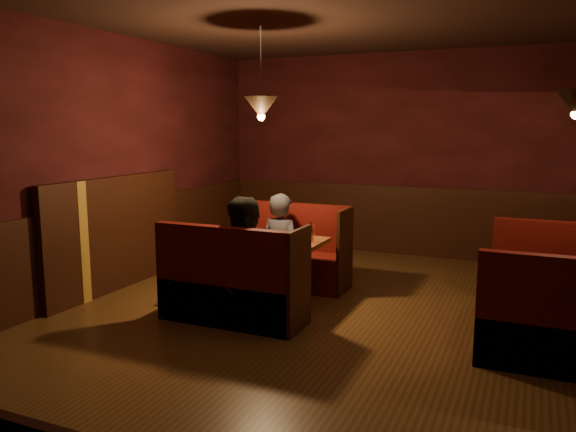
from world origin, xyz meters
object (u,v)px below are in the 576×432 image
at_px(main_bench_near, 231,292).
at_px(main_bench_far, 292,259).
at_px(second_bench_far, 561,287).
at_px(main_table, 263,254).
at_px(second_table, 562,286).
at_px(diner_a, 281,226).
at_px(second_bench_near, 568,335).
at_px(diner_b, 248,242).

bearing_deg(main_bench_near, main_bench_far, 90.00).
distance_m(main_bench_far, second_bench_far, 2.87).
height_order(main_table, second_table, main_table).
xyz_separation_m(second_table, second_bench_far, (0.03, 0.70, -0.20)).
distance_m(main_bench_far, main_bench_near, 1.45).
relative_size(main_bench_near, diner_a, 0.96).
height_order(main_bench_far, second_bench_far, main_bench_far).
bearing_deg(second_bench_near, diner_a, 157.68).
xyz_separation_m(second_bench_near, diner_a, (-2.94, 1.20, 0.43)).
distance_m(main_bench_near, diner_a, 1.36).
height_order(diner_a, diner_b, diner_b).
bearing_deg(diner_a, main_table, 107.85).
relative_size(main_bench_far, diner_b, 0.90).
relative_size(main_table, main_bench_far, 0.91).
relative_size(main_bench_far, main_bench_near, 1.00).
xyz_separation_m(main_bench_far, diner_b, (0.13, -1.34, 0.47)).
bearing_deg(second_bench_far, main_bench_far, -179.24).
height_order(main_bench_near, diner_b, diner_b).
bearing_deg(main_bench_far, main_table, -91.12).
height_order(second_bench_far, second_bench_near, same).
relative_size(main_bench_near, diner_b, 0.90).
distance_m(main_table, diner_a, 0.60).
xyz_separation_m(main_table, second_bench_near, (2.89, -0.64, -0.23)).
relative_size(main_table, second_bench_far, 0.98).
bearing_deg(diner_a, diner_b, 112.21).
xyz_separation_m(second_bench_far, second_bench_near, (0.00, -1.41, 0.00)).
bearing_deg(second_bench_far, diner_b, -153.40).
distance_m(main_bench_far, diner_a, 0.46).
relative_size(second_table, second_bench_near, 0.90).
distance_m(main_bench_near, second_table, 2.96).
height_order(second_bench_near, diner_a, diner_a).
height_order(second_table, diner_a, diner_a).
xyz_separation_m(main_bench_near, second_bench_far, (2.87, 1.49, -0.01)).
height_order(main_bench_near, second_bench_far, main_bench_near).
bearing_deg(main_bench_near, main_table, 91.12).
height_order(main_bench_near, second_bench_near, main_bench_near).
xyz_separation_m(diner_a, diner_b, (0.19, -1.17, 0.05)).
xyz_separation_m(main_table, second_table, (2.86, 0.06, -0.04)).
xyz_separation_m(main_bench_near, second_bench_near, (2.87, 0.08, -0.01)).
distance_m(second_table, diner_a, 2.96).
distance_m(main_bench_far, second_table, 2.93).
bearing_deg(main_bench_near, diner_a, 92.71).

